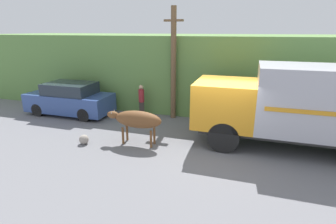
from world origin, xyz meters
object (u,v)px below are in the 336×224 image
cargo_truck (306,105)px  utility_pole (173,63)px  pedestrian_on_hill (141,99)px  brown_cow (137,120)px  roadside_rock (84,139)px  parked_suv (70,99)px

cargo_truck → utility_pole: size_ratio=1.41×
pedestrian_on_hill → utility_pole: bearing=174.9°
cargo_truck → utility_pole: utility_pole is taller
cargo_truck → brown_cow: cargo_truck is taller
cargo_truck → utility_pole: bearing=161.0°
cargo_truck → brown_cow: bearing=-165.0°
cargo_truck → brown_cow: 6.14m
pedestrian_on_hill → roadside_rock: bearing=63.3°
parked_suv → utility_pole: bearing=11.4°
parked_suv → utility_pole: (5.28, 1.12, 1.94)m
utility_pole → roadside_rock: (-2.39, -4.17, -2.57)m
cargo_truck → pedestrian_on_hill: size_ratio=4.60×
brown_cow → roadside_rock: size_ratio=6.09×
parked_suv → utility_pole: 5.74m
parked_suv → utility_pole: size_ratio=0.84×
cargo_truck → utility_pole: (-5.54, 2.21, 1.02)m
utility_pole → cargo_truck: bearing=-21.8°
cargo_truck → pedestrian_on_hill: 7.44m
roadside_rock → brown_cow: bearing=18.3°
cargo_truck → roadside_rock: bearing=-163.4°
pedestrian_on_hill → utility_pole: 2.45m
cargo_truck → roadside_rock: 8.32m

